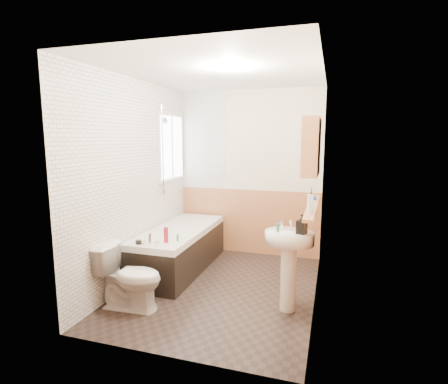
{
  "coord_description": "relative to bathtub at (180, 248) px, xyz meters",
  "views": [
    {
      "loc": [
        1.23,
        -3.79,
        1.79
      ],
      "look_at": [
        0.0,
        0.15,
        1.15
      ],
      "focal_mm": 28.0,
      "sensor_mm": 36.0,
      "label": 1
    }
  ],
  "objects": [
    {
      "name": "wall_front",
      "position": [
        0.73,
        -1.85,
        0.95
      ],
      "size": [
        2.2,
        0.02,
        2.5
      ],
      "primitive_type": "cube",
      "color": "beige",
      "rests_on": "ground"
    },
    {
      "name": "floor",
      "position": [
        0.73,
        -0.44,
        -0.3
      ],
      "size": [
        2.8,
        2.8,
        0.0
      ],
      "primitive_type": "plane",
      "color": "black",
      "rests_on": "ground"
    },
    {
      "name": "cream_jar",
      "position": [
        -0.15,
        -0.79,
        0.3
      ],
      "size": [
        0.08,
        0.08,
        0.04
      ],
      "primitive_type": "cylinder",
      "rotation": [
        0.0,
        0.0,
        0.14
      ],
      "color": "black",
      "rests_on": "bathtub"
    },
    {
      "name": "clear_bottle",
      "position": [
        1.46,
        -0.8,
        0.6
      ],
      "size": [
        0.03,
        0.03,
        0.09
      ],
      "primitive_type": "cylinder",
      "rotation": [
        0.0,
        0.0,
        -0.09
      ],
      "color": "#388447",
      "rests_on": "sink"
    },
    {
      "name": "medicine_cabinet",
      "position": [
        1.74,
        -0.56,
        1.41
      ],
      "size": [
        0.16,
        0.64,
        0.58
      ],
      "color": "#C67F51",
      "rests_on": "wall_right"
    },
    {
      "name": "orange_bottle",
      "position": [
        0.24,
        -0.56,
        0.32
      ],
      "size": [
        0.03,
        0.03,
        0.08
      ],
      "primitive_type": "cylinder",
      "rotation": [
        0.0,
        0.0,
        -0.09
      ],
      "color": "#388447",
      "rests_on": "bathtub"
    },
    {
      "name": "pine_shelf",
      "position": [
        1.77,
        -0.49,
        0.77
      ],
      "size": [
        0.1,
        1.37,
        0.03
      ],
      "primitive_type": "cube",
      "color": "#C67F51",
      "rests_on": "wall_right"
    },
    {
      "name": "tile_cladding_left",
      "position": [
        -0.36,
        -0.44,
        0.95
      ],
      "size": [
        0.01,
        2.8,
        2.5
      ],
      "primitive_type": "cube",
      "color": "white",
      "rests_on": "wall_left"
    },
    {
      "name": "foam_can",
      "position": [
        1.77,
        -0.9,
        0.87
      ],
      "size": [
        0.06,
        0.06,
        0.18
      ],
      "primitive_type": "cylinder",
      "rotation": [
        0.0,
        0.0,
        0.1
      ],
      "color": "silver",
      "rests_on": "pine_shelf"
    },
    {
      "name": "bathtub",
      "position": [
        0.0,
        0.0,
        0.0
      ],
      "size": [
        0.7,
        1.79,
        0.71
      ],
      "color": "black",
      "rests_on": "floor"
    },
    {
      "name": "green_bottle",
      "position": [
        1.77,
        -0.76,
        0.91
      ],
      "size": [
        0.05,
        0.05,
        0.24
      ],
      "primitive_type": "cone",
      "rotation": [
        0.0,
        0.0,
        0.04
      ],
      "color": "black",
      "rests_on": "pine_shelf"
    },
    {
      "name": "shower_riser",
      "position": [
        -0.31,
        0.19,
        1.42
      ],
      "size": [
        0.11,
        0.08,
        1.25
      ],
      "color": "silver",
      "rests_on": "wall_left"
    },
    {
      "name": "wainscot_front",
      "position": [
        0.73,
        -1.83,
        0.2
      ],
      "size": [
        2.2,
        0.01,
        1.0
      ],
      "primitive_type": "cube",
      "color": "#C67F51",
      "rests_on": "wall_front"
    },
    {
      "name": "toilet",
      "position": [
        -0.03,
        -1.19,
        0.04
      ],
      "size": [
        0.72,
        0.42,
        0.68
      ],
      "primitive_type": "imported",
      "rotation": [
        0.0,
        0.0,
        1.62
      ],
      "color": "white",
      "rests_on": "floor"
    },
    {
      "name": "window",
      "position": [
        -0.33,
        0.51,
        1.35
      ],
      "size": [
        0.03,
        0.79,
        0.99
      ],
      "color": "white",
      "rests_on": "wall_left"
    },
    {
      "name": "blue_gel",
      "position": [
        0.13,
        -0.65,
        0.37
      ],
      "size": [
        0.06,
        0.05,
        0.18
      ],
      "primitive_type": "cube",
      "rotation": [
        0.0,
        0.0,
        0.43
      ],
      "color": "maroon",
      "rests_on": "bathtub"
    },
    {
      "name": "wainscot_right",
      "position": [
        1.82,
        -0.44,
        0.2
      ],
      "size": [
        0.01,
        2.8,
        1.0
      ],
      "primitive_type": "cube",
      "color": "#C67F51",
      "rests_on": "wall_right"
    },
    {
      "name": "sink",
      "position": [
        1.57,
        -0.74,
        0.31
      ],
      "size": [
        0.5,
        0.4,
        0.96
      ],
      "rotation": [
        0.0,
        0.0,
        0.21
      ],
      "color": "white",
      "rests_on": "floor"
    },
    {
      "name": "wall_right",
      "position": [
        1.84,
        -0.44,
        0.95
      ],
      "size": [
        0.02,
        2.8,
        2.5
      ],
      "primitive_type": "cube",
      "color": "beige",
      "rests_on": "ground"
    },
    {
      "name": "soap_bottle",
      "position": [
        1.69,
        -0.8,
        0.6
      ],
      "size": [
        0.15,
        0.22,
        0.09
      ],
      "primitive_type": "imported",
      "rotation": [
        0.0,
        0.0,
        -0.32
      ],
      "color": "black",
      "rests_on": "sink"
    },
    {
      "name": "wall_back",
      "position": [
        0.73,
        0.97,
        0.95
      ],
      "size": [
        2.2,
        0.02,
        2.5
      ],
      "primitive_type": "cube",
      "color": "beige",
      "rests_on": "ground"
    },
    {
      "name": "black_jar",
      "position": [
        1.77,
        -0.11,
        0.8
      ],
      "size": [
        0.07,
        0.07,
        0.04
      ],
      "primitive_type": "cylinder",
      "rotation": [
        0.0,
        0.0,
        0.14
      ],
      "color": "#19339E",
      "rests_on": "pine_shelf"
    },
    {
      "name": "wainscot_back",
      "position": [
        0.73,
        0.95,
        0.2
      ],
      "size": [
        2.2,
        0.01,
        1.0
      ],
      "primitive_type": "cube",
      "color": "#C67F51",
      "rests_on": "wall_back"
    },
    {
      "name": "wall_left",
      "position": [
        -0.38,
        -0.44,
        0.95
      ],
      "size": [
        0.02,
        2.8,
        2.5
      ],
      "primitive_type": "cube",
      "color": "beige",
      "rests_on": "ground"
    },
    {
      "name": "tile_return_back",
      "position": [
        0.01,
        0.94,
        1.45
      ],
      "size": [
        0.75,
        0.01,
        1.5
      ],
      "primitive_type": "cube",
      "color": "white",
      "rests_on": "wall_back"
    },
    {
      "name": "ceiling",
      "position": [
        0.73,
        -0.44,
        2.2
      ],
      "size": [
        2.8,
        2.8,
        0.0
      ],
      "primitive_type": "plane",
      "rotation": [
        3.14,
        0.0,
        0.0
      ],
      "color": "white",
      "rests_on": "ground"
    }
  ]
}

